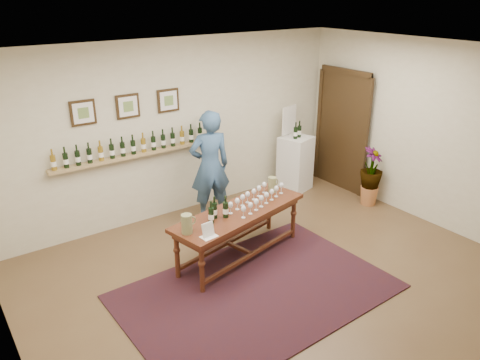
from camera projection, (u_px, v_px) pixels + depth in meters
ground at (276, 278)px, 6.02m from camera, size 6.00×6.00×0.00m
room_shell at (304, 133)px, 8.12m from camera, size 6.00×6.00×6.00m
rug at (257, 291)px, 5.75m from camera, size 3.28×2.23×0.02m
tasting_table at (240, 217)px, 6.28m from camera, size 2.11×1.05×0.72m
table_glasses at (255, 199)px, 6.37m from camera, size 1.28×0.69×0.17m
table_bottles at (216, 208)px, 5.94m from camera, size 0.30×0.19×0.30m
pitcher_left at (187, 224)px, 5.61m from camera, size 0.19×0.19×0.25m
pitcher_right at (272, 185)px, 6.76m from camera, size 0.16×0.16×0.22m
menu_card at (208, 230)px, 5.55m from camera, size 0.21×0.16×0.18m
display_pedestal at (295, 163)px, 8.52m from camera, size 0.61×0.61×1.00m
pedestal_bottles at (297, 130)px, 8.23m from camera, size 0.29×0.15×0.28m
info_sign at (289, 120)px, 8.35m from camera, size 0.40×0.12×0.56m
potted_plant at (371, 176)px, 7.89m from camera, size 0.60×0.60×0.87m
person at (210, 166)px, 7.27m from camera, size 0.73×0.56×1.78m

